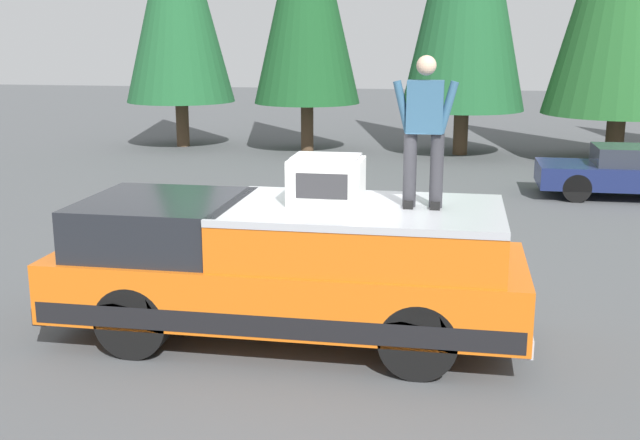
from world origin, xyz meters
name	(u,v)px	position (x,y,z in m)	size (l,w,h in m)	color
ground_plane	(320,327)	(0.00, 0.00, 0.00)	(90.00, 90.00, 0.00)	#4C4F51
pickup_truck	(288,268)	(-0.38, 0.32, 0.87)	(2.01, 5.54, 1.65)	orange
compressor_unit	(326,180)	(-0.27, -0.12, 1.93)	(0.65, 0.84, 0.56)	white
person_on_truck_bed	(424,128)	(-0.28, -1.22, 2.55)	(0.29, 0.72, 1.69)	#333338
parked_car_navy	(633,172)	(9.12, -5.49, 0.58)	(1.64, 4.10, 1.16)	navy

